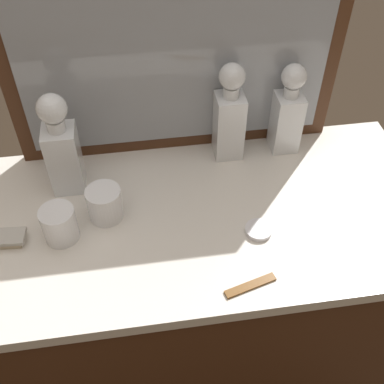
# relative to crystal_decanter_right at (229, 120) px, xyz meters

# --- Properties ---
(ground_plane) EXTENTS (6.00, 6.00, 0.00)m
(ground_plane) POSITION_rel_crystal_decanter_right_xyz_m (-0.14, -0.22, -0.97)
(ground_plane) COLOR #2D2319
(dresser) EXTENTS (1.26, 0.59, 0.86)m
(dresser) POSITION_rel_crystal_decanter_right_xyz_m (-0.14, -0.22, -0.54)
(dresser) COLOR #472816
(dresser) RESTS_ON ground_plane
(dresser_mirror) EXTENTS (0.88, 0.03, 0.64)m
(dresser_mirror) POSITION_rel_crystal_decanter_right_xyz_m (-0.14, 0.06, 0.21)
(dresser_mirror) COLOR #472816
(dresser_mirror) RESTS_ON dresser
(crystal_decanter_right) EXTENTS (0.08, 0.08, 0.29)m
(crystal_decanter_right) POSITION_rel_crystal_decanter_right_xyz_m (0.00, 0.00, 0.00)
(crystal_decanter_right) COLOR white
(crystal_decanter_right) RESTS_ON dresser
(crystal_decanter_rear) EXTENTS (0.08, 0.08, 0.29)m
(crystal_decanter_rear) POSITION_rel_crystal_decanter_right_xyz_m (-0.44, -0.07, -0.00)
(crystal_decanter_rear) COLOR white
(crystal_decanter_rear) RESTS_ON dresser
(crystal_decanter_far_right) EXTENTS (0.08, 0.08, 0.27)m
(crystal_decanter_far_right) POSITION_rel_crystal_decanter_right_xyz_m (0.17, 0.00, -0.01)
(crystal_decanter_far_right) COLOR white
(crystal_decanter_far_right) RESTS_ON dresser
(crystal_tumbler_left) EXTENTS (0.08, 0.08, 0.09)m
(crystal_tumbler_left) POSITION_rel_crystal_decanter_right_xyz_m (-0.46, -0.25, -0.08)
(crystal_tumbler_left) COLOR white
(crystal_tumbler_left) RESTS_ON dresser
(crystal_tumbler_right) EXTENTS (0.09, 0.09, 0.09)m
(crystal_tumbler_right) POSITION_rel_crystal_decanter_right_xyz_m (-0.35, -0.19, -0.08)
(crystal_tumbler_right) COLOR white
(crystal_tumbler_right) RESTS_ON dresser
(porcelain_dish) EXTENTS (0.07, 0.07, 0.01)m
(porcelain_dish) POSITION_rel_crystal_decanter_right_xyz_m (0.02, -0.30, -0.11)
(porcelain_dish) COLOR silver
(porcelain_dish) RESTS_ON dresser
(tortoiseshell_comb) EXTENTS (0.12, 0.05, 0.01)m
(tortoiseshell_comb) POSITION_rel_crystal_decanter_right_xyz_m (-0.04, -0.46, -0.11)
(tortoiseshell_comb) COLOR brown
(tortoiseshell_comb) RESTS_ON dresser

